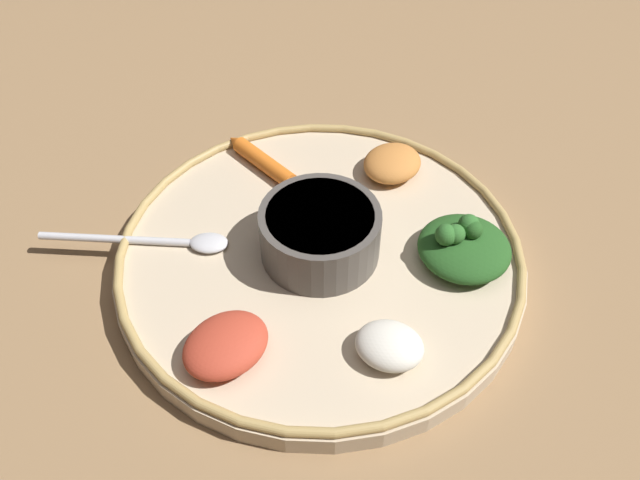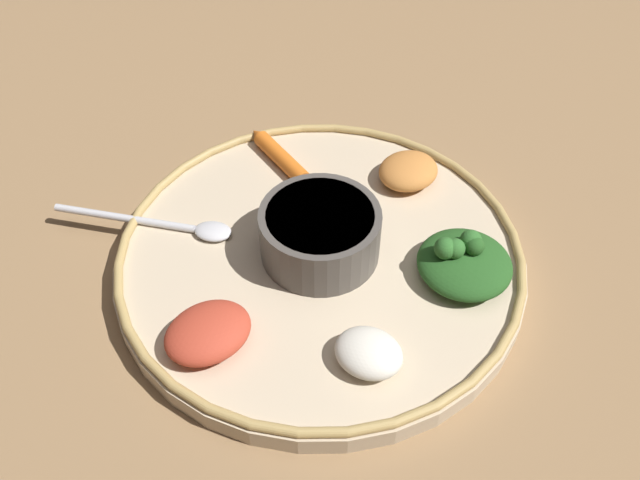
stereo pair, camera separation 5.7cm
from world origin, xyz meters
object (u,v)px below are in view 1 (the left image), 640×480
at_px(spoon, 164,241).
at_px(greens_pile, 464,246).
at_px(carrot_near_spoon, 260,160).
at_px(center_bowl, 320,232).

bearing_deg(spoon, greens_pile, 161.70).
height_order(greens_pile, carrot_near_spoon, greens_pile).
height_order(center_bowl, spoon, center_bowl).
bearing_deg(center_bowl, greens_pile, 161.76).
xyz_separation_m(spoon, carrot_near_spoon, (-0.10, -0.08, 0.00)).
height_order(center_bowl, carrot_near_spoon, center_bowl).
bearing_deg(greens_pile, center_bowl, -18.24).
xyz_separation_m(greens_pile, carrot_near_spoon, (0.14, -0.16, -0.01)).
relative_size(center_bowl, spoon, 0.62).
relative_size(greens_pile, carrot_near_spoon, 1.25).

